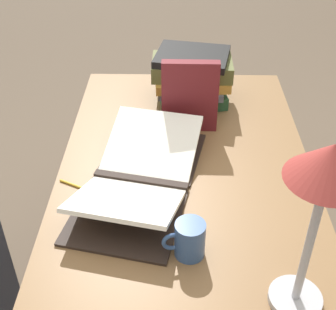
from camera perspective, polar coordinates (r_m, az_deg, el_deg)
The scene contains 7 objects.
reading_desk at distance 1.46m, azimuth 2.06°, elevation -4.82°, with size 1.21×0.75×0.73m.
open_book at distance 1.32m, azimuth -3.38°, elevation -2.55°, with size 0.60×0.39×0.10m.
book_stack_tall at distance 1.68m, azimuth 2.89°, elevation 9.46°, with size 0.24×0.28×0.18m.
book_standing_upright at distance 1.50m, azimuth 2.68°, elevation 7.13°, with size 0.03×0.18×0.24m.
reading_lamp at distance 0.86m, azimuth 18.56°, elevation -3.41°, with size 0.15×0.15×0.42m.
coffee_mug at distance 1.11m, azimuth 2.58°, elevation -10.25°, with size 0.07×0.10×0.10m.
pencil at distance 1.34m, azimuth -10.57°, elevation -3.94°, with size 0.07×0.13×0.01m.
Camera 1 is at (1.09, -0.03, 1.59)m, focal length 50.00 mm.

